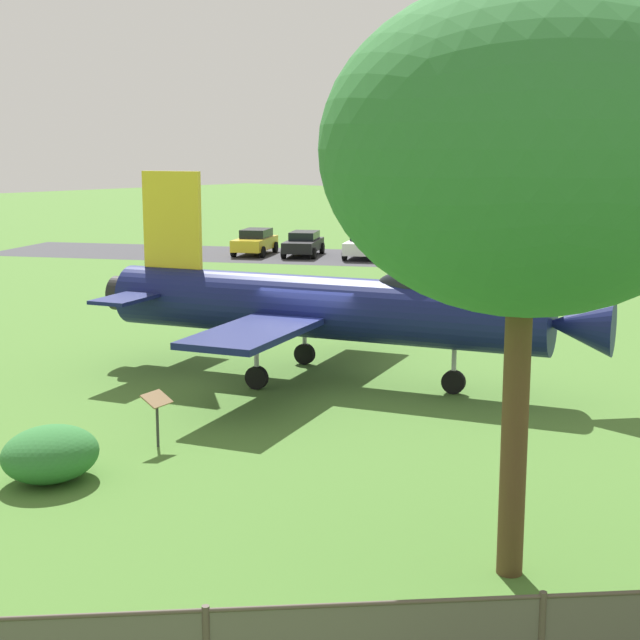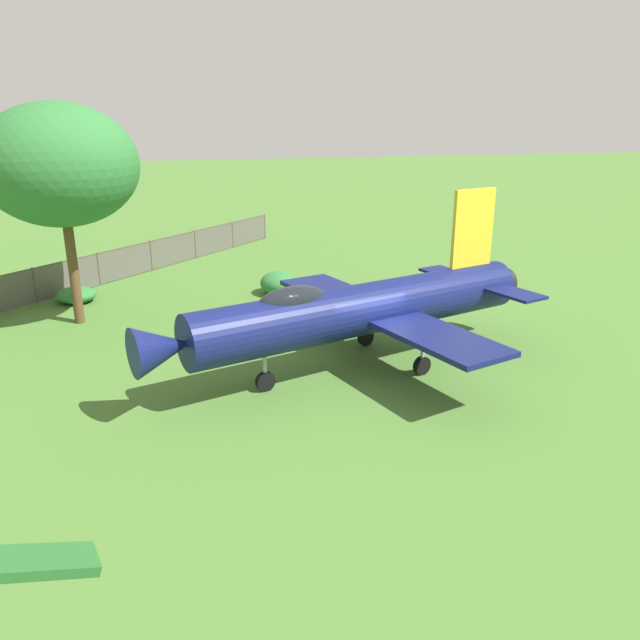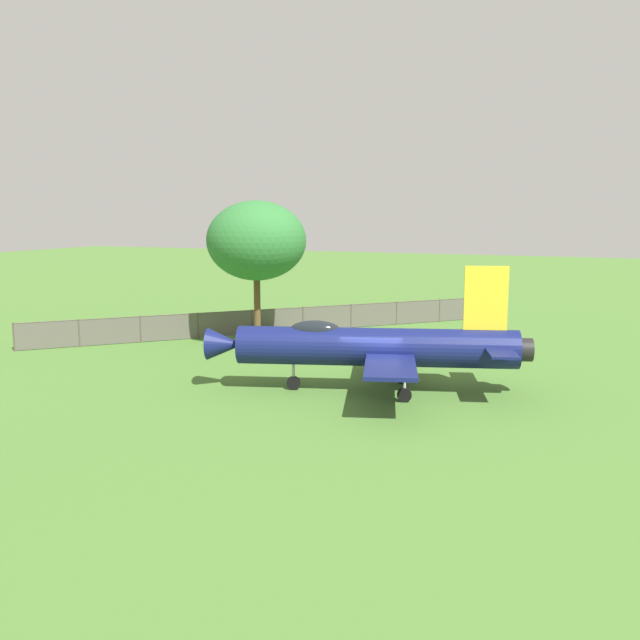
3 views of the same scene
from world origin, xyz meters
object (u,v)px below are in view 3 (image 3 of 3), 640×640
Objects in this scene: shade_tree at (256,241)px; shrub_near_fence at (274,332)px; shrub_by_tree at (409,342)px; display_jet at (368,346)px; info_plaque at (396,344)px.

shade_tree is 4.81× the size of shrub_near_fence.
shade_tree is at bearing 103.34° from shrub_by_tree.
display_jet is at bearing -137.06° from shrub_near_fence.
shade_tree reaches higher than shrub_near_fence.
shrub_near_fence is at bearing 83.62° from shrub_by_tree.
display_jet is 7.86× the size of shrub_near_fence.
info_plaque is at bearing -94.06° from shade_tree.
shade_tree is at bearing 85.94° from info_plaque.
shade_tree is 9.95m from info_plaque.
display_jet reaches higher than info_plaque.
shrub_by_tree reaches higher than shrub_near_fence.
shrub_by_tree is 2.62m from info_plaque.
shade_tree is (7.24, 9.10, 4.06)m from display_jet.
shrub_near_fence is at bearing 67.98° from info_plaque.
display_jet is 9.38m from shrub_by_tree.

